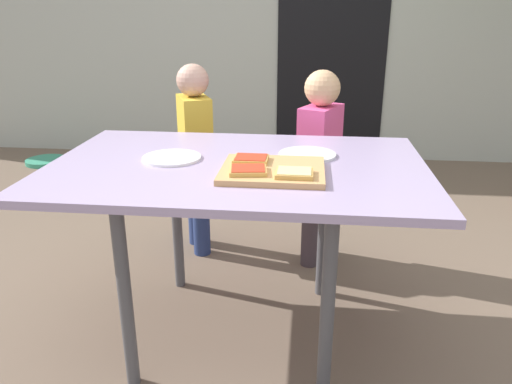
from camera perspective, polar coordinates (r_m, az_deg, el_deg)
name	(u,v)px	position (r m, az deg, el deg)	size (l,w,h in m)	color
ground_plane	(240,331)	(2.13, -1.90, -15.69)	(16.00, 16.00, 0.00)	brown
house_door	(332,41)	(4.33, 8.76, 16.80)	(0.90, 0.02, 2.00)	black
dining_table	(238,181)	(1.82, -2.14, 1.28)	(1.36, 0.89, 0.73)	#A995BD
cutting_board	(273,170)	(1.69, 1.93, 2.49)	(0.35, 0.31, 0.02)	tan
pizza_slice_near_left	(248,170)	(1.63, -0.92, 2.53)	(0.13, 0.12, 0.02)	gold
pizza_slice_near_right	(294,173)	(1.60, 4.43, 2.19)	(0.12, 0.10, 0.02)	gold
pizza_slice_far_left	(251,159)	(1.75, -0.59, 3.80)	(0.12, 0.10, 0.02)	gold
plate_white_left	(172,158)	(1.88, -9.66, 3.90)	(0.22, 0.22, 0.01)	white
plate_white_right	(307,155)	(1.90, 5.91, 4.30)	(0.22, 0.22, 0.01)	white
child_left	(196,149)	(2.60, -6.95, 4.92)	(0.23, 0.28, 1.00)	navy
child_right	(319,157)	(2.48, 7.27, 3.98)	(0.23, 0.28, 0.99)	#41353B
garden_hose_coil	(46,161)	(4.64, -22.97, 3.29)	(0.33, 0.33, 0.04)	#399876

